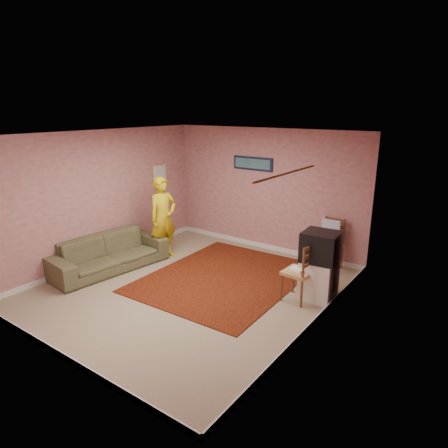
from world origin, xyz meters
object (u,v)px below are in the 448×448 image
Objects in this scene: chair_b at (298,265)px; sofa at (109,253)px; tv_cabinet at (318,280)px; person at (163,218)px; crt_tv at (320,247)px; chair_a at (330,239)px.

chair_b is 3.62m from sofa.
person is (-3.35, -0.06, 0.51)m from tv_cabinet.
chair_a is at bearing 99.67° from crt_tv.
sofa is (-3.75, -1.16, -0.00)m from tv_cabinet.
tv_cabinet is 3.93m from sofa.
sofa is at bearing -139.24° from chair_a.
tv_cabinet is 0.57m from crt_tv.
chair_a is 1.00× the size of chair_b.
crt_tv is at bearing 133.52° from chair_b.
tv_cabinet is 1.38m from chair_a.
tv_cabinet reaches higher than sofa.
person is (-3.09, 0.16, 0.24)m from chair_b.
sofa is 1.33× the size of person.
tv_cabinet is 3.39m from person.
chair_b reaches higher than tv_cabinet.
crt_tv is 3.96m from sofa.
tv_cabinet is 1.24× the size of chair_b.
crt_tv reaches higher than sofa.
crt_tv is 1.39m from chair_a.
sofa is (-3.74, -1.16, -0.57)m from crt_tv.
sofa is at bearing -167.37° from crt_tv.
sofa is (-3.49, -0.94, -0.27)m from chair_b.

